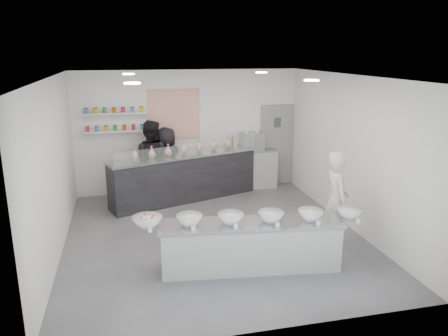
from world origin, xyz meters
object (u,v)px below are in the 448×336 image
Objects in this scene: staff_left at (151,160)px; staff_right at (167,162)px; espresso_ledge at (251,169)px; espresso_machine at (252,142)px; woman_prep at (336,201)px; back_bar at (185,177)px; prep_counter at (251,245)px.

staff_left reaches higher than staff_right.
espresso_ledge is 0.72m from espresso_machine.
espresso_machine is 3.79m from woman_prep.
espresso_ledge is at bearing -1.69° from back_bar.
staff_right is at bearing -148.32° from staff_left.
woman_prep reaches higher than espresso_machine.
espresso_ledge is 2.18m from staff_right.
espresso_machine is at bearing 166.37° from staff_right.
woman_prep is at bearing 107.66° from staff_right.
staff_right is (0.39, 0.07, -0.09)m from staff_left.
back_bar is 2.02× the size of woman_prep.
staff_right is at bearing 44.30° from woman_prep.
woman_prep is at bearing -83.11° from espresso_ledge.
espresso_machine is at bearing -1.85° from back_bar.
staff_right is (-0.92, 3.96, 0.45)m from prep_counter.
espresso_machine is (1.80, 0.56, 0.66)m from back_bar.
staff_left reaches higher than espresso_machine.
staff_left reaches higher than prep_counter.
back_bar reaches higher than prep_counter.
woman_prep is 0.94× the size of staff_left.
staff_right reaches higher than espresso_ledge.
staff_right reaches higher than back_bar.
espresso_ledge is 0.79× the size of staff_right.
espresso_ledge is (1.23, 4.14, 0.10)m from prep_counter.
staff_left is (-2.55, -0.25, -0.27)m from espresso_machine.
espresso_machine is (0.02, 0.00, 0.72)m from espresso_ledge.
espresso_machine is at bearing -152.48° from staff_left.
woman_prep reaches higher than espresso_ledge.
prep_counter is at bearing -106.48° from espresso_ledge.
staff_left is (-0.75, 0.31, 0.39)m from back_bar.
espresso_machine is 0.32× the size of woman_prep.
back_bar is 1.86m from espresso_ledge.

